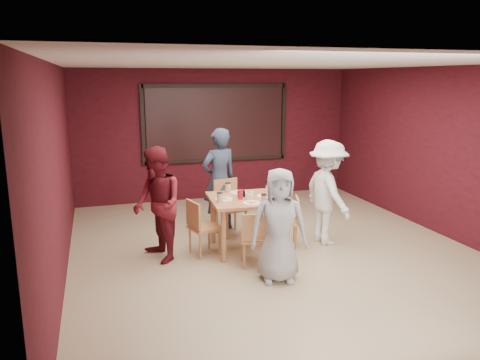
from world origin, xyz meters
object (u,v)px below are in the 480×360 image
object	(u,v)px
diner_front	(279,226)
chair_front	(255,236)
diner_back	(219,180)
diner_left	(157,205)
dining_table	(245,205)
diner_right	(328,193)
chair_right	(290,219)
chair_back	(229,203)
chair_left	(200,224)

from	to	relation	value
diner_front	chair_front	bearing A→B (deg)	121.24
diner_back	diner_front	bearing A→B (deg)	79.12
chair_front	diner_left	xyz separation A→B (m)	(-1.24, 0.68, 0.38)
diner_back	chair_front	bearing A→B (deg)	75.56
dining_table	diner_left	size ratio (longest dim) A/B	0.67
diner_left	diner_right	distance (m)	2.67
diner_back	diner_right	distance (m)	1.88
chair_right	diner_right	bearing A→B (deg)	-4.77
diner_front	diner_right	distance (m)	1.68
chair_back	diner_front	xyz separation A→B (m)	(0.09, -2.03, 0.23)
chair_right	diner_left	world-z (taller)	diner_left
dining_table	chair_left	bearing A→B (deg)	-179.31
chair_back	diner_left	size ratio (longest dim) A/B	0.56
diner_front	dining_table	bearing A→B (deg)	107.88
dining_table	chair_back	distance (m)	0.88
chair_front	diner_front	world-z (taller)	diner_front
chair_back	chair_right	xyz separation A→B (m)	(0.74, -0.89, -0.08)
diner_back	diner_left	xyz separation A→B (m)	(-1.21, -1.10, -0.06)
chair_left	chair_right	world-z (taller)	chair_left
dining_table	diner_back	distance (m)	1.11
diner_back	diner_right	bearing A→B (deg)	125.46
dining_table	diner_right	world-z (taller)	diner_right
diner_back	diner_left	world-z (taller)	diner_back
chair_back	chair_right	bearing A→B (deg)	-49.96
dining_table	chair_left	world-z (taller)	dining_table
diner_front	diner_left	bearing A→B (deg)	154.15
chair_front	diner_front	bearing A→B (deg)	-72.87
chair_left	diner_front	bearing A→B (deg)	-56.49
dining_table	diner_back	world-z (taller)	diner_back
chair_right	diner_right	distance (m)	0.73
chair_back	chair_left	size ratio (longest dim) A/B	1.09
chair_right	chair_front	bearing A→B (deg)	-141.06
chair_back	diner_left	bearing A→B (deg)	-146.62
diner_right	chair_right	bearing A→B (deg)	80.72
chair_back	diner_front	bearing A→B (deg)	-87.58
dining_table	diner_left	distance (m)	1.32
chair_left	diner_left	size ratio (longest dim) A/B	0.51
chair_back	diner_back	world-z (taller)	diner_back
chair_left	diner_left	world-z (taller)	diner_left
chair_front	diner_back	distance (m)	1.83
chair_left	diner_front	distance (m)	1.43
diner_left	chair_back	bearing A→B (deg)	109.54
chair_right	chair_back	bearing A→B (deg)	130.04
diner_front	diner_back	size ratio (longest dim) A/B	0.84
diner_front	chair_right	bearing A→B (deg)	74.32
chair_back	dining_table	bearing A→B (deg)	-89.44
dining_table	chair_front	distance (m)	0.74
chair_front	diner_front	xyz separation A→B (m)	(0.15, -0.49, 0.29)
chair_left	diner_left	xyz separation A→B (m)	(-0.62, -0.00, 0.36)
diner_front	diner_back	distance (m)	2.29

